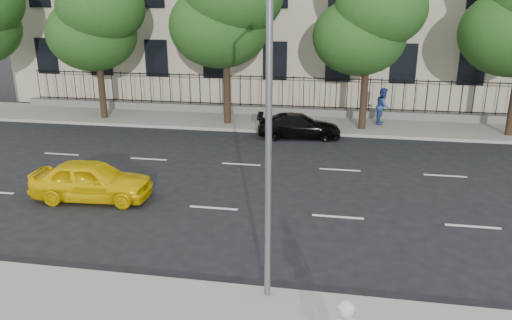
{
  "coord_description": "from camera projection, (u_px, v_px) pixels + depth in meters",
  "views": [
    {
      "loc": [
        3.92,
        -11.96,
        6.57
      ],
      "look_at": [
        1.32,
        3.0,
        1.56
      ],
      "focal_mm": 35.0,
      "sensor_mm": 36.0,
      "label": 1
    }
  ],
  "objects": [
    {
      "name": "ground",
      "position": [
        191.0,
        244.0,
        13.88
      ],
      "size": [
        120.0,
        120.0,
        0.0
      ],
      "primitive_type": "plane",
      "color": "black",
      "rests_on": "ground"
    },
    {
      "name": "far_sidewalk",
      "position": [
        267.0,
        122.0,
        26.96
      ],
      "size": [
        60.0,
        4.0,
        0.15
      ],
      "primitive_type": "cube",
      "color": "gray",
      "rests_on": "ground"
    },
    {
      "name": "lane_markings",
      "position": [
        229.0,
        184.0,
        18.33
      ],
      "size": [
        49.6,
        4.62,
        0.01
      ],
      "primitive_type": null,
      "color": "silver",
      "rests_on": "ground"
    },
    {
      "name": "iron_fence",
      "position": [
        272.0,
        105.0,
        28.37
      ],
      "size": [
        30.0,
        0.5,
        2.2
      ],
      "color": "slate",
      "rests_on": "far_sidewalk"
    },
    {
      "name": "street_light",
      "position": [
        273.0,
        69.0,
        10.21
      ],
      "size": [
        0.25,
        3.32,
        8.05
      ],
      "color": "slate",
      "rests_on": "near_sidewalk"
    },
    {
      "name": "tree_b",
      "position": [
        96.0,
        10.0,
        26.02
      ],
      "size": [
        5.53,
        5.12,
        8.97
      ],
      "color": "#382619",
      "rests_on": "far_sidewalk"
    },
    {
      "name": "tree_d",
      "position": [
        370.0,
        12.0,
        23.74
      ],
      "size": [
        5.34,
        4.94,
        8.84
      ],
      "color": "#382619",
      "rests_on": "far_sidewalk"
    },
    {
      "name": "yellow_taxi",
      "position": [
        92.0,
        180.0,
        16.74
      ],
      "size": [
        4.1,
        1.88,
        1.36
      ],
      "primitive_type": "imported",
      "rotation": [
        0.0,
        0.0,
        1.64
      ],
      "color": "yellow",
      "rests_on": "ground"
    },
    {
      "name": "black_sedan",
      "position": [
        299.0,
        126.0,
        24.14
      ],
      "size": [
        4.18,
        2.08,
        1.17
      ],
      "primitive_type": "imported",
      "rotation": [
        0.0,
        0.0,
        1.68
      ],
      "color": "black",
      "rests_on": "ground"
    },
    {
      "name": "pedestrian_far",
      "position": [
        383.0,
        106.0,
        26.02
      ],
      "size": [
        0.89,
        1.05,
        1.89
      ],
      "primitive_type": "imported",
      "rotation": [
        0.0,
        0.0,
        1.36
      ],
      "color": "#2A438E",
      "rests_on": "far_sidewalk"
    }
  ]
}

